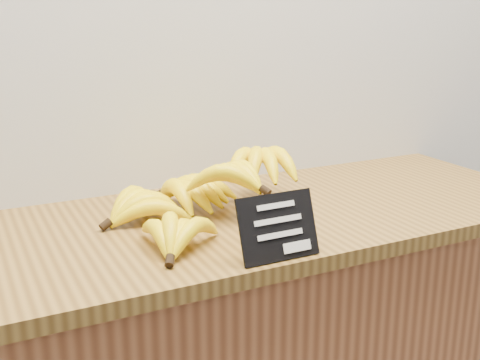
% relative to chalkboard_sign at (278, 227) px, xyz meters
% --- Properties ---
extents(counter_top, '(1.48, 0.54, 0.03)m').
position_rel_chalkboard_sign_xyz_m(counter_top, '(0.02, 0.23, -0.07)').
color(counter_top, brown).
rests_on(counter_top, counter).
extents(chalkboard_sign, '(0.15, 0.05, 0.11)m').
position_rel_chalkboard_sign_xyz_m(chalkboard_sign, '(0.00, 0.00, 0.00)').
color(chalkboard_sign, black).
rests_on(chalkboard_sign, counter_top).
extents(banana_pile, '(0.50, 0.37, 0.12)m').
position_rel_chalkboard_sign_xyz_m(banana_pile, '(-0.03, 0.26, -0.00)').
color(banana_pile, '#FFE70A').
rests_on(banana_pile, counter_top).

